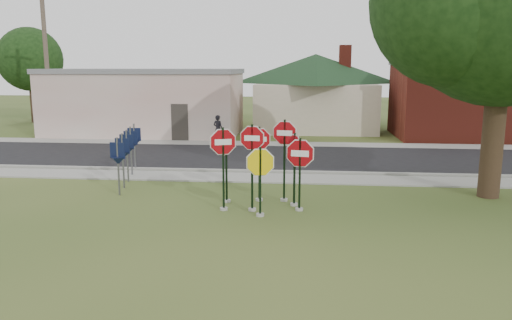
# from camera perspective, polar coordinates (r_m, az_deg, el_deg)

# --- Properties ---
(ground) EXTENTS (120.00, 120.00, 0.00)m
(ground) POSITION_cam_1_polar(r_m,az_deg,el_deg) (14.28, 0.23, -7.05)
(ground) COLOR #30491B
(ground) RESTS_ON ground
(sidewalk_near) EXTENTS (60.00, 1.60, 0.06)m
(sidewalk_near) POSITION_cam_1_polar(r_m,az_deg,el_deg) (19.57, 1.72, -2.09)
(sidewalk_near) COLOR gray
(sidewalk_near) RESTS_ON ground
(road) EXTENTS (60.00, 7.00, 0.04)m
(road) POSITION_cam_1_polar(r_m,az_deg,el_deg) (23.97, 2.44, 0.24)
(road) COLOR black
(road) RESTS_ON ground
(sidewalk_far) EXTENTS (60.00, 1.60, 0.06)m
(sidewalk_far) POSITION_cam_1_polar(r_m,az_deg,el_deg) (28.21, 2.91, 1.83)
(sidewalk_far) COLOR gray
(sidewalk_far) RESTS_ON ground
(curb) EXTENTS (60.00, 0.20, 0.14)m
(curb) POSITION_cam_1_polar(r_m,az_deg,el_deg) (20.54, 1.91, -1.37)
(curb) COLOR gray
(curb) RESTS_ON ground
(stop_sign_center) EXTENTS (1.01, 0.24, 2.75)m
(stop_sign_center) POSITION_cam_1_polar(r_m,az_deg,el_deg) (14.93, -0.44, 0.50)
(stop_sign_center) COLOR #9C9A92
(stop_sign_center) RESTS_ON ground
(stop_sign_yellow) EXTENTS (1.12, 0.24, 2.18)m
(stop_sign_yellow) POSITION_cam_1_polar(r_m,az_deg,el_deg) (14.46, 0.49, -1.48)
(stop_sign_yellow) COLOR #9C9A92
(stop_sign_yellow) RESTS_ON ground
(stop_sign_left) EXTENTS (1.05, 0.37, 2.67)m
(stop_sign_left) POSITION_cam_1_polar(r_m,az_deg,el_deg) (15.04, -3.77, 0.40)
(stop_sign_left) COLOR #9C9A92
(stop_sign_left) RESTS_ON ground
(stop_sign_right) EXTENTS (1.16, 0.24, 2.36)m
(stop_sign_right) POSITION_cam_1_polar(r_m,az_deg,el_deg) (15.07, 5.04, -0.45)
(stop_sign_right) COLOR #9C9A92
(stop_sign_right) RESTS_ON ground
(stop_sign_back_right) EXTENTS (1.07, 0.24, 2.79)m
(stop_sign_back_right) POSITION_cam_1_polar(r_m,az_deg,el_deg) (16.06, 3.28, 1.36)
(stop_sign_back_right) COLOR #9C9A92
(stop_sign_back_right) RESTS_ON ground
(stop_sign_back_left) EXTENTS (0.99, 0.24, 2.54)m
(stop_sign_back_left) POSITION_cam_1_polar(r_m,az_deg,el_deg) (16.09, 0.38, 0.69)
(stop_sign_back_left) COLOR #9C9A92
(stop_sign_back_left) RESTS_ON ground
(stop_sign_far_right) EXTENTS (0.55, 0.95, 2.43)m
(stop_sign_far_right) POSITION_cam_1_polar(r_m,az_deg,el_deg) (15.58, 4.44, 0.08)
(stop_sign_far_right) COLOR #9C9A92
(stop_sign_far_right) RESTS_ON ground
(stop_sign_far_left) EXTENTS (0.30, 1.05, 2.48)m
(stop_sign_far_left) POSITION_cam_1_polar(r_m,az_deg,el_deg) (15.96, -3.41, 0.49)
(stop_sign_far_left) COLOR #9C9A92
(stop_sign_far_left) RESTS_ON ground
(route_sign_row) EXTENTS (1.43, 4.63, 2.00)m
(route_sign_row) POSITION_cam_1_polar(r_m,az_deg,el_deg) (19.49, -14.52, 1.09)
(route_sign_row) COLOR #59595E
(route_sign_row) RESTS_ON ground
(building_stucco) EXTENTS (12.20, 6.20, 4.20)m
(building_stucco) POSITION_cam_1_polar(r_m,az_deg,el_deg) (33.24, -12.54, 6.60)
(building_stucco) COLOR silver
(building_stucco) RESTS_ON ground
(building_house) EXTENTS (11.60, 11.60, 6.20)m
(building_house) POSITION_cam_1_polar(r_m,az_deg,el_deg) (35.56, 6.82, 9.44)
(building_house) COLOR beige
(building_house) RESTS_ON ground
(building_brick) EXTENTS (10.20, 6.20, 4.75)m
(building_brick) POSITION_cam_1_polar(r_m,az_deg,el_deg) (33.86, 24.18, 6.43)
(building_brick) COLOR maroon
(building_brick) RESTS_ON ground
(utility_pole_near) EXTENTS (2.20, 0.26, 9.50)m
(utility_pole_near) POSITION_cam_1_polar(r_m,az_deg,el_deg) (32.55, -22.86, 10.92)
(utility_pole_near) COLOR #4C3F33
(utility_pole_near) RESTS_ON ground
(bg_tree_left) EXTENTS (4.90, 4.90, 7.35)m
(bg_tree_left) POSITION_cam_1_polar(r_m,az_deg,el_deg) (43.15, -24.42, 10.41)
(bg_tree_left) COLOR black
(bg_tree_left) RESTS_ON ground
(pedestrian) EXTENTS (0.69, 0.57, 1.60)m
(pedestrian) POSITION_cam_1_polar(r_m,az_deg,el_deg) (28.30, -4.36, 3.54)
(pedestrian) COLOR black
(pedestrian) RESTS_ON sidewalk_far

